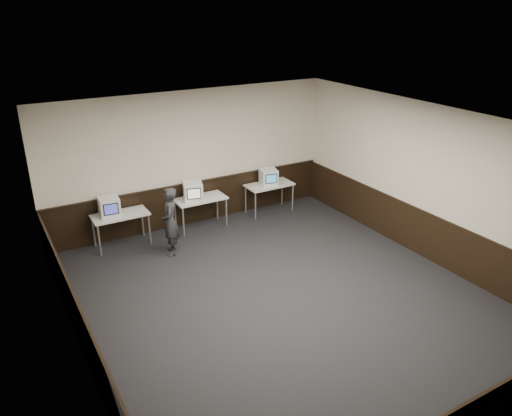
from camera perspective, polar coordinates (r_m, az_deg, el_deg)
The scene contains 17 objects.
floor at distance 9.26m, azimuth 3.12°, elevation -10.36°, with size 8.00×8.00×0.00m, color black.
ceiling at distance 7.97m, azimuth 3.61°, elevation 9.27°, with size 8.00×8.00×0.00m, color white.
back_wall at distance 11.82m, azimuth -7.36°, elevation 5.59°, with size 7.00×7.00×0.00m, color beige.
front_wall at distance 6.04m, azimuth 25.32°, elevation -14.70°, with size 7.00×7.00×0.00m, color beige.
left_wall at distance 7.36m, azimuth -20.28°, elevation -6.79°, with size 8.00×8.00×0.00m, color beige.
right_wall at distance 10.70m, azimuth 19.26°, elevation 2.62°, with size 8.00×8.00×0.00m, color beige.
wainscot_back at distance 12.17m, azimuth -7.07°, elevation 0.62°, with size 6.98×0.04×1.00m, color black.
wainscot_left at distance 7.94m, azimuth -19.04°, elevation -13.70°, with size 0.04×7.98×1.00m, color black.
wainscot_right at distance 11.09m, azimuth 18.46°, elevation -2.73°, with size 0.04×7.98×1.00m, color black.
wainscot_rail at distance 11.97m, azimuth -7.15°, elevation 2.89°, with size 6.98×0.06×0.04m, color black.
desk_left at distance 11.22m, azimuth -15.25°, elevation -1.02°, with size 1.20×0.60×0.75m.
desk_center at distance 11.78m, azimuth -6.37°, elevation 0.82°, with size 1.20×0.60×0.75m.
desk_right at distance 12.60m, azimuth 1.54°, elevation 2.44°, with size 1.20×0.60×0.75m.
emac_left at distance 11.11m, azimuth -16.43°, elevation 0.17°, with size 0.45×0.48×0.42m.
emac_center at distance 11.59m, azimuth -7.22°, elevation 1.92°, with size 0.54×0.56×0.43m.
emac_right at distance 12.48m, azimuth 1.45°, elevation 3.58°, with size 0.48×0.50×0.40m.
person at distance 10.61m, azimuth -9.80°, elevation -1.55°, with size 0.54×0.36×1.49m, color #242529.
Camera 1 is at (-4.30, -6.45, 5.06)m, focal length 35.00 mm.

